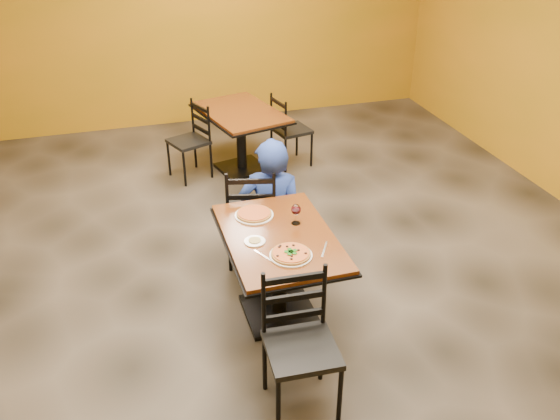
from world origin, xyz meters
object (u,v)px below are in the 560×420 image
object	(u,v)px
plate_far	(254,215)
chair_second_right	(292,130)
plate_main	(291,255)
side_plate	(255,241)
pizza_main	(291,253)
pizza_far	(254,213)
wine_glass	(296,213)
chair_main_far	(251,212)
chair_second_left	(188,142)
diner	(271,200)
table_second	(241,127)
table_main	(279,257)
chair_main_near	(302,350)

from	to	relation	value
plate_far	chair_second_right	bearing A→B (deg)	65.76
plate_main	side_plate	distance (m)	0.32
pizza_main	pizza_far	world-z (taller)	same
plate_main	pizza_main	world-z (taller)	pizza_main
wine_glass	chair_main_far	bearing A→B (deg)	104.35
chair_second_left	side_plate	world-z (taller)	chair_second_left
pizza_main	pizza_far	xyz separation A→B (m)	(-0.11, 0.63, 0.00)
chair_second_right	diner	xyz separation A→B (m)	(-0.78, -1.86, 0.15)
table_second	chair_second_right	distance (m)	0.63
table_main	plate_main	distance (m)	0.35
chair_second_left	pizza_main	xyz separation A→B (m)	(0.29, -3.00, 0.33)
pizza_main	pizza_far	size ratio (longest dim) A/B	1.01
table_second	chair_second_right	bearing A→B (deg)	0.00
table_second	chair_main_near	xyz separation A→B (m)	(-0.47, -3.67, -0.06)
table_second	diner	bearing A→B (deg)	-94.86
plate_far	pizza_far	size ratio (longest dim) A/B	1.11
table_second	plate_far	bearing A→B (deg)	-100.63
table_main	chair_second_right	bearing A→B (deg)	70.52
table_main	plate_main	world-z (taller)	plate_main
plate_far	side_plate	bearing A→B (deg)	-103.73
chair_second_left	diner	xyz separation A→B (m)	(0.46, -1.86, 0.15)
wine_glass	side_plate	bearing A→B (deg)	-155.94
chair_second_left	plate_main	xyz separation A→B (m)	(0.29, -3.00, 0.32)
wine_glass	plate_main	bearing A→B (deg)	-112.39
plate_main	pizza_main	xyz separation A→B (m)	(0.00, 0.00, 0.02)
table_main	chair_main_near	distance (m)	0.97
table_main	chair_second_left	bearing A→B (deg)	96.01
table_main	diner	bearing A→B (deg)	78.09
pizza_far	pizza_main	bearing A→B (deg)	-80.12
chair_main_near	chair_second_right	bearing A→B (deg)	76.54
chair_main_near	table_second	bearing A→B (deg)	85.81
table_second	chair_second_right	world-z (taller)	chair_second_right
table_main	pizza_main	xyz separation A→B (m)	(0.00, -0.29, 0.21)
chair_main_far	pizza_main	xyz separation A→B (m)	(0.01, -1.14, 0.29)
chair_second_left	wine_glass	xyz separation A→B (m)	(0.46, -2.58, 0.40)
plate_main	pizza_far	distance (m)	0.64
pizza_main	side_plate	size ratio (longest dim) A/B	1.77
chair_second_right	chair_main_near	bearing A→B (deg)	151.69
chair_main_far	plate_far	distance (m)	0.58
table_main	chair_second_left	xyz separation A→B (m)	(-0.29, 2.71, -0.12)
plate_main	table_main	bearing A→B (deg)	90.30
chair_second_left	table_second	bearing A→B (deg)	68.22
chair_main_far	diner	size ratio (longest dim) A/B	0.82
pizza_main	plate_far	distance (m)	0.64
plate_far	pizza_far	xyz separation A→B (m)	(0.00, 0.00, 0.02)
chair_second_left	pizza_main	distance (m)	3.03
chair_main_near	chair_second_right	distance (m)	3.83
chair_second_left	side_plate	bearing A→B (deg)	-19.99
chair_main_near	wine_glass	distance (m)	1.19
table_second	chair_second_left	distance (m)	0.63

